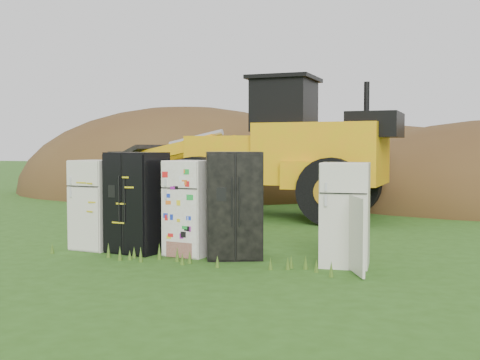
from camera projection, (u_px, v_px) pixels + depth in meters
The scene contains 9 objects.
ground at pixel (216, 257), 10.89m from camera, with size 120.00×120.00×0.00m, color #2A5115.
fridge_leftmost at pixel (96, 205), 11.71m from camera, with size 0.77×0.73×1.73m, color beige, non-canonical shape.
fridge_black_side at pixel (137, 202), 11.34m from camera, with size 0.99×0.78×1.89m, color black, non-canonical shape.
fridge_sticker at pixel (190, 208), 11.05m from camera, with size 0.78×0.72×1.74m, color white, non-canonical shape.
fridge_dark_mid at pixel (234, 205), 10.75m from camera, with size 0.97×0.79×1.91m, color black, non-canonical shape.
fridge_open_door at pixel (345, 214), 10.02m from camera, with size 0.79×0.72×1.73m, color beige, non-canonical shape.
wheel_loader at pixel (251, 147), 17.39m from camera, with size 8.19×3.32×3.96m, color orange, non-canonical shape.
dirt_mound_left at pixel (182, 193), 26.24m from camera, with size 15.09×11.32×7.47m, color #472E17.
dirt_mound_back at pixel (359, 191), 27.28m from camera, with size 18.83×12.55×6.00m, color #472E17.
Camera 1 is at (4.06, -10.01, 1.99)m, focal length 45.00 mm.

